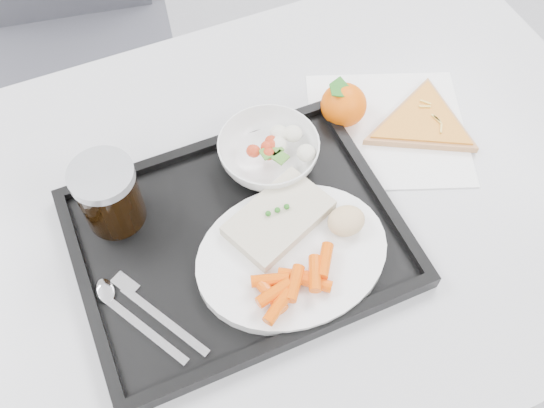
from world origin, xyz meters
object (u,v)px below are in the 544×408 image
tray (238,239)px  cola_glass (109,194)px  chair (73,19)px  salad_bowl (268,152)px  tangerine (344,105)px  table (267,229)px  dinner_plate (292,256)px  pizza_slice (423,123)px

tray → cola_glass: cola_glass is taller
chair → cola_glass: 0.78m
salad_bowl → tangerine: size_ratio=1.87×
table → chair: chair is taller
tangerine → cola_glass: bearing=-173.7°
tray → tangerine: 0.28m
dinner_plate → cola_glass: (-0.20, 0.17, 0.05)m
chair → cola_glass: bearing=-93.5°
table → pizza_slice: size_ratio=5.38×
dinner_plate → chair: bearing=100.1°
tray → table: bearing=32.9°
pizza_slice → table: bearing=-172.2°
chair → tray: (0.10, -0.83, 0.22)m
dinner_plate → pizza_slice: dinner_plate is taller
chair → salad_bowl: 0.79m
chair → cola_glass: (-0.04, -0.73, 0.28)m
table → chair: bearing=101.7°
table → tangerine: tangerine is taller
salad_bowl → cola_glass: bearing=-179.8°
pizza_slice → tangerine: bearing=149.4°
chair → table: bearing=-78.3°
chair → salad_bowl: size_ratio=6.11×
pizza_slice → dinner_plate: bearing=-154.6°
table → tray: bearing=-147.1°
salad_bowl → cola_glass: 0.24m
cola_glass → tray: bearing=-35.1°
table → cola_glass: cola_glass is taller
tangerine → dinner_plate: bearing=-131.7°
pizza_slice → salad_bowl: bearing=174.6°
cola_glass → chair: bearing=86.5°
cola_glass → tangerine: 0.39m
tangerine → pizza_slice: size_ratio=0.37×
cola_glass → tangerine: (0.39, 0.04, -0.04)m
cola_glass → pizza_slice: (0.50, -0.02, -0.06)m
salad_bowl → pizza_slice: bearing=-5.4°
table → salad_bowl: salad_bowl is taller
dinner_plate → cola_glass: cola_glass is taller
table → dinner_plate: size_ratio=4.44×
table → chair: (-0.16, 0.79, -0.15)m
tray → salad_bowl: bearing=48.4°
chair → pizza_slice: (0.46, -0.75, 0.22)m
table → cola_glass: (-0.21, 0.06, 0.14)m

